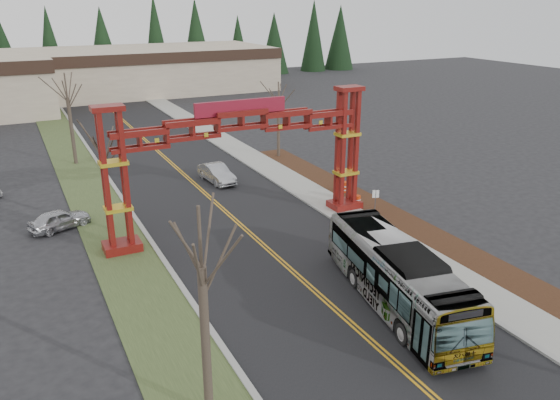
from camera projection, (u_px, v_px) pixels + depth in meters
ground at (423, 388)px, 21.48m from camera, size 200.00×200.00×0.00m
road at (208, 196)px, 42.45m from camera, size 12.00×110.00×0.02m
lane_line_left at (207, 196)px, 42.40m from camera, size 0.12×100.00×0.01m
lane_line_right at (210, 196)px, 42.50m from camera, size 0.12×100.00×0.01m
curb_right at (279, 184)px, 45.02m from camera, size 0.30×110.00×0.15m
sidewalk_right at (294, 182)px, 45.63m from camera, size 2.60×110.00×0.14m
landscape_strip at (444, 243)px, 34.15m from camera, size 2.60×50.00×0.12m
grass_median at (103, 213)px, 39.07m from camera, size 4.00×110.00×0.08m
curb_left at (129, 208)px, 39.84m from camera, size 0.30×110.00×0.15m
gateway_arch at (242, 141)px, 34.53m from camera, size 18.20×1.60×8.90m
retail_building_east at (153, 69)px, 91.58m from camera, size 38.00×20.30×7.00m
conifer_treeline at (80, 48)px, 96.55m from camera, size 116.10×5.60×13.00m
transit_bus at (397, 276)px, 26.79m from camera, size 4.83×12.00×3.26m
silver_sedan at (217, 173)px, 45.63m from camera, size 1.99×4.64×1.49m
parked_car_near_a at (59, 219)px, 36.21m from camera, size 4.31×2.93×1.36m
bare_tree_median_near at (202, 268)px, 18.11m from camera, size 3.31×3.31×8.21m
bare_tree_median_mid at (103, 153)px, 34.47m from camera, size 3.07×3.07×7.36m
bare_tree_median_far at (67, 98)px, 48.79m from camera, size 3.34×3.34×8.37m
bare_tree_right_far at (278, 103)px, 51.42m from camera, size 2.97×2.97×7.25m
street_sign at (375, 198)px, 37.89m from camera, size 0.44×0.22×2.02m
barrel_south at (357, 201)px, 40.09m from camera, size 0.50×0.50×0.92m
barrel_mid at (340, 193)px, 41.76m from camera, size 0.53×0.53×0.98m
barrel_north at (345, 188)px, 42.99m from camera, size 0.51×0.51×0.95m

